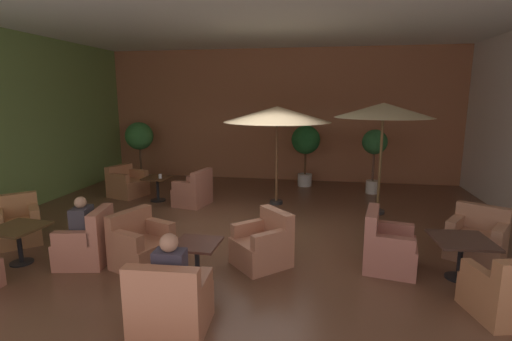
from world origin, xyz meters
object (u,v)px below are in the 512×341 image
at_px(armchair_front_right_east, 263,245).
at_px(cafe_table_mid_center, 18,234).
at_px(cafe_table_front_right, 197,254).
at_px(patio_umbrella_center_beige, 384,111).
at_px(armchair_mid_center_south, 87,244).
at_px(armchair_front_right_north, 170,305).
at_px(potted_tree_left_corner, 374,148).
at_px(cafe_table_front_left, 157,184).
at_px(patron_blue_shirt, 82,221).
at_px(potted_tree_mid_right, 306,144).
at_px(potted_tree_mid_left, 139,140).
at_px(patio_umbrella_tall_red, 277,115).
at_px(armchair_front_right_south, 141,246).
at_px(armchair_front_left_north, 127,185).
at_px(cafe_table_rear_right, 461,247).
at_px(armchair_front_left_east, 194,192).
at_px(armchair_rear_right_south, 477,239).
at_px(armchair_rear_right_east, 510,294).
at_px(patron_by_window, 170,267).
at_px(armchair_mid_center_north, 18,225).
at_px(iced_drink_cup, 160,176).
at_px(armchair_rear_right_north, 387,248).

height_order(armchair_front_right_east, cafe_table_mid_center, armchair_front_right_east).
height_order(cafe_table_front_right, patio_umbrella_center_beige, patio_umbrella_center_beige).
relative_size(armchair_front_right_east, armchair_mid_center_south, 1.18).
height_order(armchair_front_right_north, potted_tree_left_corner, potted_tree_left_corner).
bearing_deg(cafe_table_front_left, patron_blue_shirt, -83.47).
height_order(armchair_front_right_east, potted_tree_mid_right, potted_tree_mid_right).
distance_m(potted_tree_mid_left, potted_tree_mid_right, 5.09).
bearing_deg(patio_umbrella_tall_red, cafe_table_front_left, -175.20).
bearing_deg(patio_umbrella_center_beige, cafe_table_front_left, 178.57).
bearing_deg(armchair_front_right_south, armchair_front_left_north, 121.21).
bearing_deg(cafe_table_front_right, potted_tree_mid_left, 122.68).
relative_size(armchair_mid_center_south, cafe_table_rear_right, 1.06).
height_order(armchair_front_left_east, armchair_front_right_east, armchair_front_left_east).
relative_size(armchair_mid_center_south, armchair_rear_right_south, 0.83).
bearing_deg(armchair_mid_center_south, armchair_rear_right_east, -4.97).
height_order(armchair_front_right_south, potted_tree_mid_right, potted_tree_mid_right).
bearing_deg(patron_by_window, armchair_mid_center_north, 152.13).
distance_m(cafe_table_rear_right, patio_umbrella_center_beige, 3.64).
xyz_separation_m(armchair_front_left_north, armchair_rear_right_east, (7.36, -4.48, -0.01)).
bearing_deg(cafe_table_mid_center, armchair_front_left_east, 66.14).
height_order(armchair_mid_center_south, patron_blue_shirt, patron_blue_shirt).
xyz_separation_m(armchair_mid_center_north, potted_tree_mid_right, (4.91, 5.38, 0.93)).
bearing_deg(armchair_front_right_east, armchair_front_left_north, 140.19).
relative_size(cafe_table_mid_center, iced_drink_cup, 7.38).
distance_m(armchair_front_left_east, armchair_mid_center_north, 3.70).
bearing_deg(armchair_front_right_south, cafe_table_front_left, 110.66).
height_order(cafe_table_front_left, potted_tree_mid_right, potted_tree_mid_right).
relative_size(armchair_rear_right_east, potted_tree_mid_left, 0.53).
relative_size(armchair_mid_center_north, iced_drink_cup, 9.29).
bearing_deg(cafe_table_front_right, armchair_front_left_east, 109.92).
height_order(cafe_table_front_right, iced_drink_cup, iced_drink_cup).
distance_m(cafe_table_mid_center, patron_by_window, 3.29).
xyz_separation_m(armchair_mid_center_north, armchair_rear_right_north, (6.43, 0.06, 0.01)).
bearing_deg(patio_umbrella_center_beige, patron_blue_shirt, -144.53).
height_order(armchair_front_left_north, patio_umbrella_center_beige, patio_umbrella_center_beige).
distance_m(armchair_front_left_north, armchair_rear_right_south, 8.10).
distance_m(cafe_table_mid_center, potted_tree_mid_left, 6.03).
bearing_deg(armchair_front_right_south, armchair_rear_right_east, -6.63).
relative_size(armchair_front_right_south, potted_tree_left_corner, 0.58).
bearing_deg(iced_drink_cup, armchair_front_left_east, -6.70).
xyz_separation_m(patio_umbrella_center_beige, potted_tree_mid_left, (-6.85, 2.18, -1.00)).
xyz_separation_m(armchair_mid_center_south, patron_by_window, (2.00, -1.42, 0.43)).
bearing_deg(cafe_table_front_left, armchair_front_right_north, -64.22).
relative_size(armchair_front_right_north, patron_blue_shirt, 1.29).
bearing_deg(armchair_front_right_north, potted_tree_mid_left, 118.82).
height_order(cafe_table_front_right, potted_tree_mid_right, potted_tree_mid_right).
height_order(patio_umbrella_center_beige, patron_by_window, patio_umbrella_center_beige).
bearing_deg(cafe_table_front_left, potted_tree_mid_left, 125.68).
bearing_deg(armchair_front_left_north, armchair_rear_right_south, -19.20).
height_order(cafe_table_front_right, armchair_front_right_north, armchair_front_right_north).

